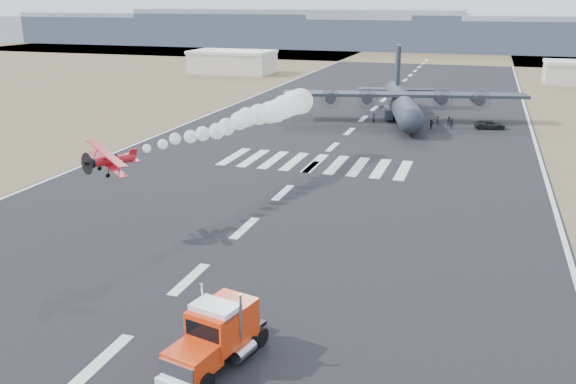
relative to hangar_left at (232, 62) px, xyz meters
The scene contains 21 objects.
ground 154.08m from the hangar_left, 70.27° to the right, with size 500.00×500.00×0.00m, color black.
scrub_far 99.70m from the hangar_left, 58.54° to the left, with size 500.00×80.00×0.00m, color brown.
runway_markings 99.70m from the hangar_left, 58.54° to the right, with size 60.00×260.00×0.01m, color silver, non-canonical shape.
ridge_seg_a 183.53m from the hangar_left, 141.19° to the left, with size 150.00×50.00×13.00m, color gray.
ridge_seg_b 139.02m from the hangar_left, 124.15° to the left, with size 150.00×50.00×15.00m, color gray.
ridge_seg_c 115.84m from the hangar_left, 96.45° to the left, with size 150.00×50.00×17.00m, color gray.
ridge_seg_d 126.25m from the hangar_left, 65.67° to the left, with size 150.00×50.00×13.00m, color gray.
hangar_left is the anchor object (origin of this frame).
semi_truck 154.67m from the hangar_left, 67.59° to the right, with size 4.49×9.08×3.99m.
aerobatic_biplane 133.17m from the hangar_left, 71.99° to the right, with size 5.53×5.26×2.91m.
smoke_trail 109.91m from the hangar_left, 64.34° to the right, with size 9.55×34.18×3.57m.
transport_aircraft 83.34m from the hangar_left, 45.16° to the right, with size 43.64×35.70×12.68m.
support_vehicle 97.99m from the hangar_left, 40.40° to the right, with size 2.40×5.20×1.45m, color black.
crew_a 84.92m from the hangar_left, 49.91° to the right, with size 0.67×0.55×1.83m, color black.
crew_b 89.40m from the hangar_left, 47.94° to the right, with size 0.81×0.50×1.66m, color black.
crew_c 94.61m from the hangar_left, 43.75° to the right, with size 1.21×0.56×1.88m, color black.
crew_d 91.89m from the hangar_left, 48.25° to the right, with size 1.08×0.55×1.85m, color black.
crew_e 85.72m from the hangar_left, 46.64° to the right, with size 0.92×0.57×1.89m, color black.
crew_f 92.88m from the hangar_left, 45.58° to the right, with size 1.53×0.50×1.65m, color black.
crew_g 90.66m from the hangar_left, 43.54° to the right, with size 0.58×0.48×1.59m, color black.
crew_h 92.40m from the hangar_left, 42.91° to the right, with size 0.80×0.49×1.64m, color black.
Camera 1 is at (21.10, -27.84, 21.42)m, focal length 38.00 mm.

